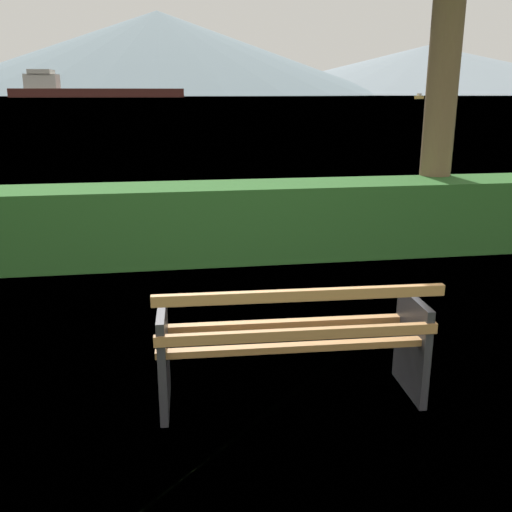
{
  "coord_description": "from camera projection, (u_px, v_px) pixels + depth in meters",
  "views": [
    {
      "loc": [
        -0.77,
        -3.35,
        1.96
      ],
      "look_at": [
        0.0,
        1.41,
        0.59
      ],
      "focal_mm": 40.16,
      "sensor_mm": 36.0,
      "label": 1
    }
  ],
  "objects": [
    {
      "name": "fishing_boat_near",
      "position": [
        419.0,
        97.0,
        187.8
      ],
      "size": [
        4.0,
        3.29,
        1.76
      ],
      "color": "gold",
      "rests_on": "water_surface"
    },
    {
      "name": "cargo_ship_large",
      "position": [
        85.0,
        90.0,
        250.41
      ],
      "size": [
        74.45,
        14.2,
        11.55
      ],
      "color": "#471E19",
      "rests_on": "water_surface"
    },
    {
      "name": "park_bench",
      "position": [
        292.0,
        342.0,
        3.66
      ],
      "size": [
        1.74,
        0.64,
        0.87
      ],
      "color": "#A0703F",
      "rests_on": "ground_plane"
    },
    {
      "name": "distant_hills",
      "position": [
        245.0,
        62.0,
        541.51
      ],
      "size": [
        818.18,
        457.29,
        71.34
      ],
      "color": "slate",
      "rests_on": "ground_plane"
    },
    {
      "name": "ground_plane",
      "position": [
        290.0,
        397.0,
        3.84
      ],
      "size": [
        1400.0,
        1400.0,
        0.0
      ],
      "primitive_type": "plane",
      "color": "#4C6B33"
    },
    {
      "name": "hedge_row",
      "position": [
        229.0,
        222.0,
        6.97
      ],
      "size": [
        10.5,
        0.85,
        0.9
      ],
      "primitive_type": "cube",
      "color": "#285B23",
      "rests_on": "ground_plane"
    },
    {
      "name": "water_surface",
      "position": [
        161.0,
        97.0,
        296.24
      ],
      "size": [
        620.0,
        620.0,
        0.0
      ],
      "primitive_type": "plane",
      "color": "#7A99A8",
      "rests_on": "ground_plane"
    }
  ]
}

